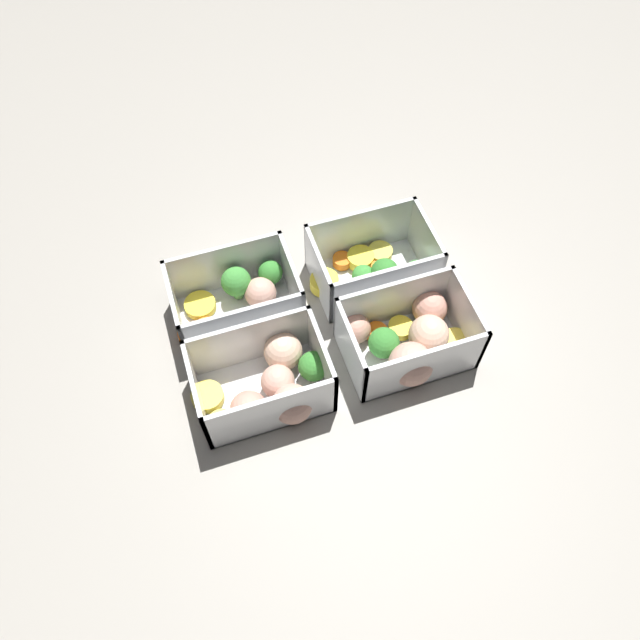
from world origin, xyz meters
The scene contains 5 objects.
ground_plane centered at (0.00, 0.00, 0.00)m, with size 4.00×4.00×0.00m, color gray.
container_near_left centered at (-0.09, -0.05, 0.03)m, with size 0.16×0.10×0.08m.
container_near_right centered at (0.09, -0.06, 0.03)m, with size 0.15×0.11×0.08m.
container_far_left centered at (-0.09, 0.06, 0.03)m, with size 0.15×0.13×0.08m.
container_far_right centered at (0.08, 0.06, 0.03)m, with size 0.16×0.13×0.08m.
Camera 1 is at (0.12, 0.38, 0.66)m, focal length 35.00 mm.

